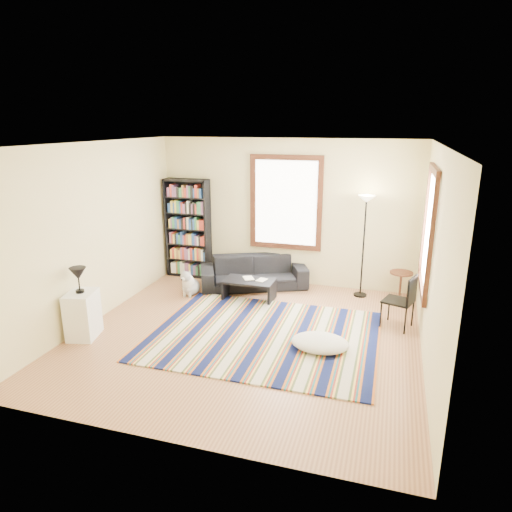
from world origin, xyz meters
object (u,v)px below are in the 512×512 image
(bookshelf, at_px, (188,228))
(coffee_table, at_px, (249,289))
(side_table, at_px, (400,286))
(folding_chair, at_px, (398,301))
(floor_lamp, at_px, (363,247))
(white_cabinet, at_px, (83,315))
(floor_cushion, at_px, (320,343))
(sofa, at_px, (254,272))
(dog, at_px, (191,282))

(bookshelf, xyz_separation_m, coffee_table, (1.58, -0.90, -0.82))
(side_table, bearing_deg, folding_chair, -92.48)
(floor_lamp, height_order, white_cabinet, floor_lamp)
(white_cabinet, bearing_deg, folding_chair, 7.17)
(coffee_table, bearing_deg, floor_cushion, -45.19)
(floor_lamp, bearing_deg, folding_chair, -61.92)
(bookshelf, relative_size, floor_lamp, 1.08)
(sofa, distance_m, white_cabinet, 3.31)
(sofa, height_order, folding_chair, folding_chair)
(floor_cushion, bearing_deg, white_cabinet, -169.95)
(side_table, relative_size, white_cabinet, 0.77)
(coffee_table, distance_m, floor_lamp, 2.18)
(side_table, height_order, folding_chair, folding_chair)
(side_table, xyz_separation_m, white_cabinet, (-4.50, -2.84, 0.08))
(floor_lamp, bearing_deg, white_cabinet, -142.87)
(sofa, xyz_separation_m, white_cabinet, (-1.79, -2.79, 0.05))
(folding_chair, bearing_deg, coffee_table, -171.67)
(coffee_table, relative_size, floor_cushion, 1.11)
(floor_cushion, bearing_deg, bookshelf, 141.86)
(folding_chair, distance_m, dog, 3.67)
(coffee_table, distance_m, dog, 1.10)
(coffee_table, distance_m, side_table, 2.70)
(side_table, bearing_deg, coffee_table, -165.20)
(bookshelf, height_order, coffee_table, bookshelf)
(bookshelf, distance_m, folding_chair, 4.40)
(floor_cushion, bearing_deg, folding_chair, 46.59)
(sofa, relative_size, floor_lamp, 1.09)
(floor_cushion, relative_size, folding_chair, 0.94)
(side_table, xyz_separation_m, dog, (-3.70, -0.80, -0.02))
(floor_lamp, relative_size, dog, 3.77)
(bookshelf, distance_m, side_table, 4.26)
(bookshelf, relative_size, white_cabinet, 2.86)
(floor_cushion, distance_m, dog, 3.00)
(bookshelf, bearing_deg, floor_lamp, -2.78)
(bookshelf, relative_size, floor_cushion, 2.46)
(dog, bearing_deg, floor_cushion, -22.33)
(white_cabinet, relative_size, dog, 1.42)
(white_cabinet, bearing_deg, bookshelf, 70.59)
(sofa, distance_m, side_table, 2.71)
(bookshelf, distance_m, floor_lamp, 3.50)
(floor_cushion, height_order, folding_chair, folding_chair)
(sofa, relative_size, floor_cushion, 2.49)
(sofa, bearing_deg, floor_cushion, -77.15)
(dog, bearing_deg, folding_chair, 0.74)
(floor_lamp, distance_m, white_cabinet, 4.82)
(sofa, distance_m, dog, 1.24)
(floor_lamp, bearing_deg, dog, -164.32)
(folding_chair, distance_m, white_cabinet, 4.76)
(side_table, relative_size, dog, 1.09)
(dog, bearing_deg, floor_lamp, 21.97)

